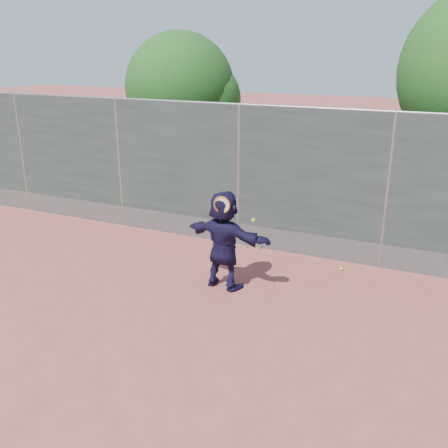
% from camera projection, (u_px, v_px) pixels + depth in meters
% --- Properties ---
extents(ground, '(80.00, 80.00, 0.00)m').
position_uv_depth(ground, '(154.00, 318.00, 7.94)').
color(ground, '#9E4C42').
rests_on(ground, ground).
extents(player, '(1.72, 0.77, 1.79)m').
position_uv_depth(player, '(224.00, 240.00, 8.72)').
color(player, '#171334').
rests_on(player, ground).
extents(ball_ground, '(0.07, 0.07, 0.07)m').
position_uv_depth(ball_ground, '(341.00, 269.00, 9.63)').
color(ball_ground, yellow).
rests_on(ball_ground, ground).
extents(fence, '(20.00, 0.06, 3.03)m').
position_uv_depth(fence, '(239.00, 174.00, 10.42)').
color(fence, '#38423D').
rests_on(fence, ground).
extents(swing_action, '(0.73, 0.13, 0.51)m').
position_uv_depth(swing_action, '(225.00, 207.00, 8.29)').
color(swing_action, '#C46212').
rests_on(swing_action, ground).
extents(tree_left, '(3.15, 3.00, 4.53)m').
position_uv_depth(tree_left, '(186.00, 91.00, 13.69)').
color(tree_left, '#382314').
rests_on(tree_left, ground).
extents(weed_clump, '(0.68, 0.07, 0.30)m').
position_uv_depth(weed_clump, '(249.00, 242.00, 10.69)').
color(weed_clump, '#387226').
rests_on(weed_clump, ground).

